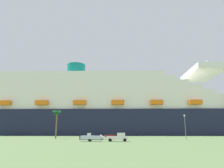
% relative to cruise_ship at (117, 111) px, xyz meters
% --- Properties ---
extents(ground_plane, '(600.00, 600.00, 0.00)m').
position_rel_cruise_ship_xyz_m(ground_plane, '(-6.02, -49.38, -17.06)').
color(ground_plane, '#567042').
extents(cruise_ship, '(251.16, 53.61, 62.21)m').
position_rel_cruise_ship_xyz_m(cruise_ship, '(0.00, 0.00, 0.00)').
color(cruise_ship, '#191E38').
rests_on(cruise_ship, ground_plane).
extents(pickup_truck, '(5.79, 2.78, 2.20)m').
position_rel_cruise_ship_xyz_m(pickup_truck, '(-6.16, -96.53, -16.02)').
color(pickup_truck, white).
rests_on(pickup_truck, ground_plane).
extents(small_boat_on_trailer, '(7.47, 2.47, 2.15)m').
position_rel_cruise_ship_xyz_m(small_boat_on_trailer, '(-12.62, -95.80, -16.09)').
color(small_boat_on_trailer, '#595960').
rests_on(small_boat_on_trailer, ground_plane).
extents(palm_tree, '(3.43, 3.33, 10.72)m').
position_rel_cruise_ship_xyz_m(palm_tree, '(-27.81, -70.07, -8.29)').
color(palm_tree, brown).
rests_on(palm_tree, ground_plane).
extents(street_lamp, '(0.56, 0.56, 8.04)m').
position_rel_cruise_ship_xyz_m(street_lamp, '(17.22, -82.37, -11.82)').
color(street_lamp, slate).
rests_on(street_lamp, ground_plane).
extents(parked_car_blue_suv, '(4.73, 2.60, 1.58)m').
position_rel_cruise_ship_xyz_m(parked_car_blue_suv, '(-16.07, -58.27, -16.23)').
color(parked_car_blue_suv, '#264C99').
rests_on(parked_car_blue_suv, ground_plane).
extents(parked_car_red_hatchback, '(4.66, 2.53, 1.58)m').
position_rel_cruise_ship_xyz_m(parked_car_red_hatchback, '(-6.93, -58.05, -16.23)').
color(parked_car_red_hatchback, red).
rests_on(parked_car_red_hatchback, ground_plane).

